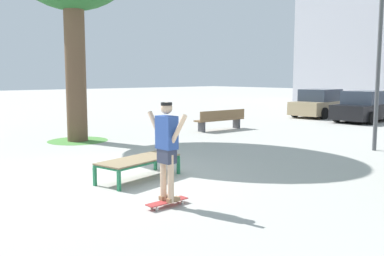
% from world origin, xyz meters
% --- Properties ---
extents(ground_plane, '(120.00, 120.00, 0.00)m').
position_xyz_m(ground_plane, '(0.00, 0.00, 0.00)').
color(ground_plane, '#B7B5AD').
extents(skate_box, '(1.16, 2.02, 0.46)m').
position_xyz_m(skate_box, '(0.61, 0.34, 0.41)').
color(skate_box, '#237A4C').
rests_on(skate_box, ground).
extents(skateboard, '(0.23, 0.81, 0.09)m').
position_xyz_m(skateboard, '(2.53, -0.35, 0.08)').
color(skateboard, '#B23333').
rests_on(skateboard, ground).
extents(skater, '(1.00, 0.29, 1.69)m').
position_xyz_m(skater, '(2.53, -0.35, 1.07)').
color(skater, beige).
rests_on(skater, skateboard).
extents(grass_patch_near_left, '(2.03, 2.03, 0.01)m').
position_xyz_m(grass_patch_near_left, '(-5.43, 1.82, 0.00)').
color(grass_patch_near_left, '#519342').
rests_on(grass_patch_near_left, ground).
extents(car_tan, '(2.20, 4.33, 1.50)m').
position_xyz_m(car_tan, '(-5.04, 15.95, 0.69)').
color(car_tan, tan).
rests_on(car_tan, ground).
extents(car_black, '(2.05, 4.26, 1.50)m').
position_xyz_m(car_black, '(-2.20, 15.46, 0.69)').
color(car_black, black).
rests_on(car_black, ground).
extents(park_bench, '(0.54, 2.42, 0.83)m').
position_xyz_m(park_bench, '(-4.34, 7.60, 0.45)').
color(park_bench, brown).
rests_on(park_bench, ground).
extents(light_post, '(0.36, 0.36, 5.83)m').
position_xyz_m(light_post, '(2.12, 7.74, 3.83)').
color(light_post, '#4C4C51').
rests_on(light_post, ground).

